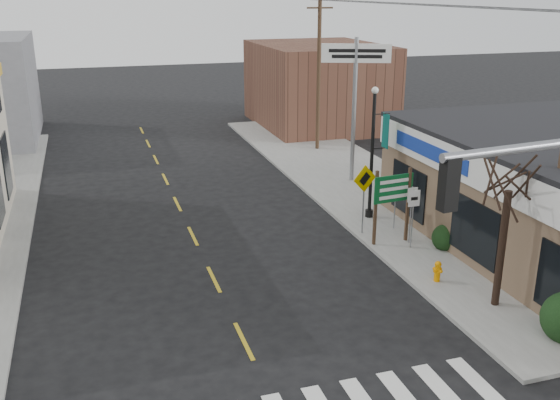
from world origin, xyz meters
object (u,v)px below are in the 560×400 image
object	(u,v)px
guide_sign	(393,196)
utility_pole_far	(319,74)
lamp_post	(374,143)
dance_center_sign	(355,74)
fire_hydrant	(438,270)
bare_tree	(511,169)

from	to	relation	value
guide_sign	utility_pole_far	size ratio (longest dim) A/B	0.33
lamp_post	utility_pole_far	xyz separation A→B (m)	(2.02, 11.61, 1.26)
dance_center_sign	lamp_post	bearing A→B (deg)	-83.99
guide_sign	dance_center_sign	size ratio (longest dim) A/B	0.41
fire_hydrant	bare_tree	distance (m)	4.39
bare_tree	lamp_post	bearing A→B (deg)	92.10
fire_hydrant	bare_tree	world-z (taller)	bare_tree
guide_sign	utility_pole_far	xyz separation A→B (m)	(2.53, 14.39, 2.55)
lamp_post	fire_hydrant	bearing A→B (deg)	-111.64
bare_tree	utility_pole_far	world-z (taller)	utility_pole_far
dance_center_sign	bare_tree	world-z (taller)	dance_center_sign
guide_sign	lamp_post	distance (m)	3.11
guide_sign	utility_pole_far	world-z (taller)	utility_pole_far
bare_tree	utility_pole_far	xyz separation A→B (m)	(1.73, 19.69, 0.15)
lamp_post	bare_tree	world-z (taller)	lamp_post
guide_sign	utility_pole_far	distance (m)	14.84
dance_center_sign	utility_pole_far	size ratio (longest dim) A/B	0.81
fire_hydrant	lamp_post	world-z (taller)	lamp_post
fire_hydrant	dance_center_sign	xyz separation A→B (m)	(1.92, 11.25, 4.81)
fire_hydrant	utility_pole_far	xyz separation A→B (m)	(2.58, 17.79, 4.01)
dance_center_sign	utility_pole_far	world-z (taller)	utility_pole_far
lamp_post	bare_tree	bearing A→B (deg)	-104.43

